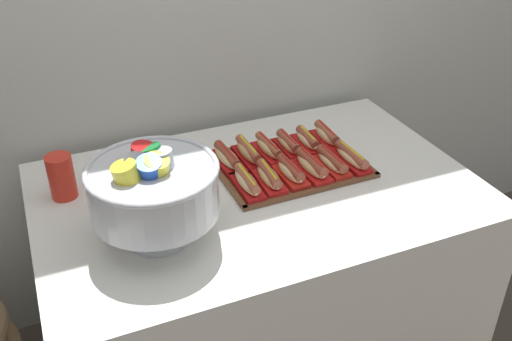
{
  "coord_description": "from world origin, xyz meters",
  "views": [
    {
      "loc": [
        -0.6,
        -1.4,
        1.75
      ],
      "look_at": [
        0.02,
        0.05,
        0.79
      ],
      "focal_mm": 40.5,
      "sensor_mm": 36.0,
      "label": 1
    }
  ],
  "objects_px": {
    "hot_dog_2": "(291,172)",
    "hot_dog_7": "(248,153)",
    "hot_dog_0": "(247,183)",
    "hot_dog_8": "(269,149)",
    "cup_stack": "(61,177)",
    "punch_bowl": "(153,188)",
    "hot_dog_5": "(351,158)",
    "hot_dog_11": "(326,136)",
    "hot_dog_6": "(227,158)",
    "buffet_table": "(257,274)",
    "hot_dog_3": "(311,166)",
    "hot_dog_10": "(308,141)",
    "hot_dog_1": "(269,177)",
    "hot_dog_4": "(332,162)",
    "serving_tray": "(289,165)"
  },
  "relations": [
    {
      "from": "hot_dog_5",
      "to": "punch_bowl",
      "type": "relative_size",
      "value": 0.5
    },
    {
      "from": "hot_dog_5",
      "to": "hot_dog_6",
      "type": "bearing_deg",
      "value": 157.06
    },
    {
      "from": "hot_dog_10",
      "to": "hot_dog_11",
      "type": "bearing_deg",
      "value": 0.81
    },
    {
      "from": "hot_dog_3",
      "to": "hot_dog_10",
      "type": "xyz_separation_m",
      "value": [
        0.07,
        0.17,
        -0.0
      ]
    },
    {
      "from": "buffet_table",
      "to": "hot_dog_6",
      "type": "relative_size",
      "value": 7.6
    },
    {
      "from": "hot_dog_0",
      "to": "hot_dog_1",
      "type": "bearing_deg",
      "value": 0.81
    },
    {
      "from": "hot_dog_2",
      "to": "hot_dog_6",
      "type": "distance_m",
      "value": 0.22
    },
    {
      "from": "hot_dog_1",
      "to": "hot_dog_8",
      "type": "relative_size",
      "value": 0.98
    },
    {
      "from": "hot_dog_11",
      "to": "hot_dog_4",
      "type": "bearing_deg",
      "value": -113.64
    },
    {
      "from": "hot_dog_1",
      "to": "hot_dog_8",
      "type": "distance_m",
      "value": 0.18
    },
    {
      "from": "hot_dog_11",
      "to": "hot_dog_5",
      "type": "bearing_deg",
      "value": -89.19
    },
    {
      "from": "buffet_table",
      "to": "hot_dog_6",
      "type": "height_order",
      "value": "hot_dog_6"
    },
    {
      "from": "serving_tray",
      "to": "hot_dog_4",
      "type": "xyz_separation_m",
      "value": [
        0.11,
        -0.08,
        0.03
      ]
    },
    {
      "from": "hot_dog_5",
      "to": "hot_dog_10",
      "type": "bearing_deg",
      "value": 115.25
    },
    {
      "from": "hot_dog_0",
      "to": "hot_dog_6",
      "type": "distance_m",
      "value": 0.17
    },
    {
      "from": "hot_dog_1",
      "to": "hot_dog_6",
      "type": "height_order",
      "value": "same"
    },
    {
      "from": "hot_dog_4",
      "to": "hot_dog_7",
      "type": "relative_size",
      "value": 0.94
    },
    {
      "from": "buffet_table",
      "to": "hot_dog_3",
      "type": "height_order",
      "value": "hot_dog_3"
    },
    {
      "from": "hot_dog_11",
      "to": "hot_dog_2",
      "type": "bearing_deg",
      "value": -142.94
    },
    {
      "from": "hot_dog_5",
      "to": "hot_dog_11",
      "type": "height_order",
      "value": "hot_dog_11"
    },
    {
      "from": "hot_dog_3",
      "to": "hot_dog_2",
      "type": "bearing_deg",
      "value": -179.19
    },
    {
      "from": "hot_dog_2",
      "to": "hot_dog_7",
      "type": "distance_m",
      "value": 0.18
    },
    {
      "from": "hot_dog_2",
      "to": "hot_dog_5",
      "type": "relative_size",
      "value": 0.89
    },
    {
      "from": "hot_dog_1",
      "to": "hot_dog_7",
      "type": "relative_size",
      "value": 0.95
    },
    {
      "from": "hot_dog_4",
      "to": "hot_dog_5",
      "type": "relative_size",
      "value": 0.93
    },
    {
      "from": "hot_dog_0",
      "to": "hot_dog_11",
      "type": "height_order",
      "value": "hot_dog_11"
    },
    {
      "from": "hot_dog_11",
      "to": "cup_stack",
      "type": "distance_m",
      "value": 0.9
    },
    {
      "from": "hot_dog_6",
      "to": "hot_dog_8",
      "type": "distance_m",
      "value": 0.15
    },
    {
      "from": "cup_stack",
      "to": "hot_dog_6",
      "type": "bearing_deg",
      "value": -3.39
    },
    {
      "from": "hot_dog_7",
      "to": "punch_bowl",
      "type": "distance_m",
      "value": 0.5
    },
    {
      "from": "hot_dog_0",
      "to": "hot_dog_8",
      "type": "distance_m",
      "value": 0.22
    },
    {
      "from": "cup_stack",
      "to": "punch_bowl",
      "type": "bearing_deg",
      "value": -56.18
    },
    {
      "from": "hot_dog_4",
      "to": "buffet_table",
      "type": "bearing_deg",
      "value": 178.42
    },
    {
      "from": "hot_dog_7",
      "to": "punch_bowl",
      "type": "bearing_deg",
      "value": -143.67
    },
    {
      "from": "hot_dog_5",
      "to": "hot_dog_11",
      "type": "xyz_separation_m",
      "value": [
        -0.0,
        0.16,
        0.0
      ]
    },
    {
      "from": "buffet_table",
      "to": "hot_dog_8",
      "type": "xyz_separation_m",
      "value": [
        0.11,
        0.16,
        0.4
      ]
    },
    {
      "from": "hot_dog_8",
      "to": "hot_dog_4",
      "type": "bearing_deg",
      "value": -46.92
    },
    {
      "from": "hot_dog_3",
      "to": "hot_dog_0",
      "type": "bearing_deg",
      "value": -179.19
    },
    {
      "from": "hot_dog_1",
      "to": "hot_dog_10",
      "type": "distance_m",
      "value": 0.28
    },
    {
      "from": "buffet_table",
      "to": "hot_dog_1",
      "type": "bearing_deg",
      "value": -16.61
    },
    {
      "from": "hot_dog_4",
      "to": "punch_bowl",
      "type": "relative_size",
      "value": 0.47
    },
    {
      "from": "hot_dog_2",
      "to": "hot_dog_5",
      "type": "xyz_separation_m",
      "value": [
        0.22,
        0.0,
        -0.0
      ]
    },
    {
      "from": "buffet_table",
      "to": "hot_dog_8",
      "type": "distance_m",
      "value": 0.44
    },
    {
      "from": "serving_tray",
      "to": "cup_stack",
      "type": "distance_m",
      "value": 0.72
    },
    {
      "from": "hot_dog_6",
      "to": "hot_dog_10",
      "type": "xyz_separation_m",
      "value": [
        0.3,
        0.0,
        0.0
      ]
    },
    {
      "from": "hot_dog_10",
      "to": "cup_stack",
      "type": "height_order",
      "value": "cup_stack"
    },
    {
      "from": "hot_dog_3",
      "to": "hot_dog_10",
      "type": "distance_m",
      "value": 0.18
    },
    {
      "from": "hot_dog_3",
      "to": "hot_dog_6",
      "type": "bearing_deg",
      "value": 144.55
    },
    {
      "from": "hot_dog_0",
      "to": "hot_dog_4",
      "type": "height_order",
      "value": "same"
    },
    {
      "from": "hot_dog_1",
      "to": "hot_dog_5",
      "type": "height_order",
      "value": "same"
    }
  ]
}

